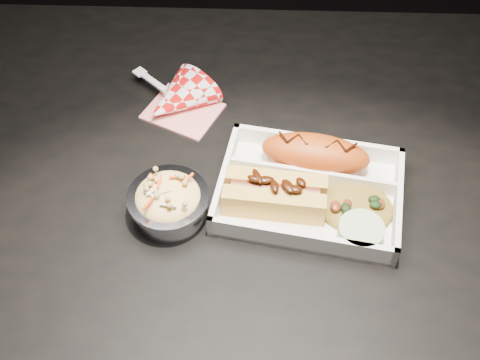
% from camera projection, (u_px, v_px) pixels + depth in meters
% --- Properties ---
extents(dining_table, '(1.20, 0.80, 0.75)m').
position_uv_depth(dining_table, '(278.00, 209.00, 0.95)').
color(dining_table, black).
rests_on(dining_table, ground).
extents(food_tray, '(0.28, 0.22, 0.04)m').
position_uv_depth(food_tray, '(309.00, 194.00, 0.84)').
color(food_tray, white).
rests_on(food_tray, dining_table).
extents(fried_pastry, '(0.16, 0.09, 0.05)m').
position_uv_depth(fried_pastry, '(315.00, 154.00, 0.86)').
color(fried_pastry, '#BA4612').
rests_on(fried_pastry, food_tray).
extents(hotdog, '(0.14, 0.07, 0.06)m').
position_uv_depth(hotdog, '(275.00, 193.00, 0.82)').
color(hotdog, gold).
rests_on(hotdog, food_tray).
extents(fried_rice_mound, '(0.12, 0.10, 0.03)m').
position_uv_depth(fried_rice_mound, '(356.00, 202.00, 0.82)').
color(fried_rice_mound, olive).
rests_on(fried_rice_mound, food_tray).
extents(cupcake_liner, '(0.06, 0.06, 0.03)m').
position_uv_depth(cupcake_liner, '(360.00, 234.00, 0.79)').
color(cupcake_liner, '#AFC897').
rests_on(cupcake_liner, food_tray).
extents(foil_coleslaw_cup, '(0.11, 0.11, 0.07)m').
position_uv_depth(foil_coleslaw_cup, '(168.00, 201.00, 0.81)').
color(foil_coleslaw_cup, silver).
rests_on(foil_coleslaw_cup, dining_table).
extents(napkin_fork, '(0.16, 0.15, 0.10)m').
position_uv_depth(napkin_fork, '(177.00, 100.00, 0.95)').
color(napkin_fork, red).
rests_on(napkin_fork, dining_table).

